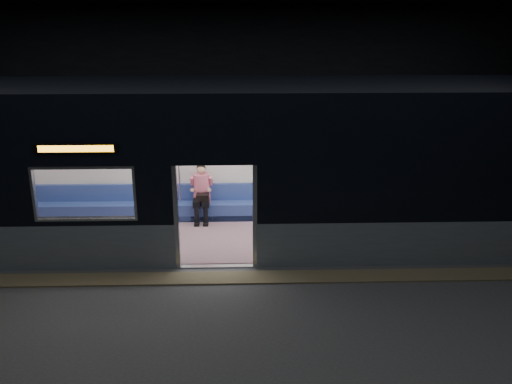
{
  "coord_description": "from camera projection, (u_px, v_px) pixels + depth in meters",
  "views": [
    {
      "loc": [
        0.48,
        -8.51,
        4.61
      ],
      "look_at": [
        0.8,
        2.3,
        1.12
      ],
      "focal_mm": 38.0,
      "sensor_mm": 36.0,
      "label": 1
    }
  ],
  "objects": [
    {
      "name": "handbag",
      "position": [
        203.0,
        197.0,
        12.45
      ],
      "size": [
        0.33,
        0.3,
        0.14
      ],
      "primitive_type": "cube",
      "rotation": [
        0.0,
        0.0,
        -0.22
      ],
      "color": "black",
      "rests_on": "passenger"
    },
    {
      "name": "passenger",
      "position": [
        201.0,
        189.0,
        12.62
      ],
      "size": [
        0.41,
        0.69,
        1.36
      ],
      "rotation": [
        0.0,
        0.0,
        -0.11
      ],
      "color": "black",
      "rests_on": "metro_car"
    },
    {
      "name": "metro_car",
      "position": [
        218.0,
        156.0,
        11.36
      ],
      "size": [
        18.0,
        3.04,
        3.35
      ],
      "color": "gray",
      "rests_on": "station_floor"
    },
    {
      "name": "transit_map",
      "position": [
        371.0,
        157.0,
        12.82
      ],
      "size": [
        0.99,
        0.03,
        0.64
      ],
      "primitive_type": "cube",
      "color": "white",
      "rests_on": "metro_car"
    },
    {
      "name": "station_floor",
      "position": [
        215.0,
        293.0,
        9.5
      ],
      "size": [
        24.0,
        14.0,
        0.01
      ],
      "primitive_type": "cube",
      "color": "#47494C",
      "rests_on": "ground"
    },
    {
      "name": "tactile_strip",
      "position": [
        216.0,
        278.0,
        10.02
      ],
      "size": [
        22.8,
        0.5,
        0.03
      ],
      "primitive_type": "cube",
      "color": "#8C7F59",
      "rests_on": "station_floor"
    },
    {
      "name": "station_envelope",
      "position": [
        209.0,
        82.0,
        8.38
      ],
      "size": [
        24.0,
        14.0,
        5.0
      ],
      "color": "black",
      "rests_on": "station_floor"
    }
  ]
}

